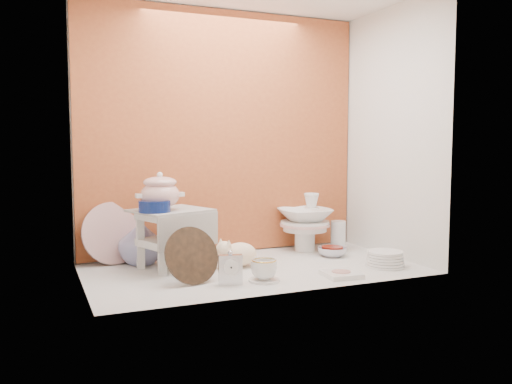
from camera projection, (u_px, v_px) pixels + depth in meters
ground at (254, 269)px, 2.94m from camera, size 1.80×1.80×0.00m
niche_shell at (242, 100)px, 3.02m from camera, size 1.86×1.03×1.53m
step_stool at (171, 239)px, 2.94m from camera, size 0.48×0.45×0.33m
soup_tureen at (160, 191)px, 2.88m from camera, size 0.28×0.28×0.21m
cobalt_bowl at (155, 206)px, 2.82m from camera, size 0.18×0.18×0.06m
floral_platter at (113, 233)px, 3.05m from camera, size 0.37×0.19×0.35m
blue_white_vase at (141, 241)px, 3.05m from camera, size 0.29×0.29×0.27m
lacquer_tray at (192, 255)px, 2.63m from camera, size 0.31×0.19×0.27m
mantel_clock at (230, 268)px, 2.60m from camera, size 0.12×0.06×0.17m
plush_pig at (240, 254)px, 2.97m from camera, size 0.29×0.25×0.15m
teacup_saucer at (264, 280)px, 2.67m from camera, size 0.18×0.18×0.01m
gold_rim_teacup at (264, 269)px, 2.67m from camera, size 0.14×0.14×0.10m
lattice_dish at (341, 274)px, 2.77m from camera, size 0.19×0.19×0.02m
dinner_plate_stack at (385, 259)px, 2.98m from camera, size 0.27×0.27×0.09m
crystal_bowl at (332, 252)px, 3.26m from camera, size 0.22×0.22×0.06m
clear_glass_vase at (338, 236)px, 3.43m from camera, size 0.12×0.12×0.19m
porcelain_tower at (305, 222)px, 3.42m from camera, size 0.43×0.43×0.37m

